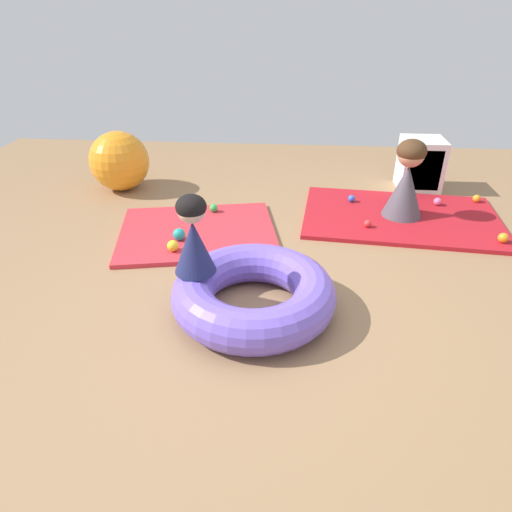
{
  "coord_description": "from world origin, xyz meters",
  "views": [
    {
      "loc": [
        0.17,
        -2.68,
        1.9
      ],
      "look_at": [
        -0.05,
        0.09,
        0.32
      ],
      "focal_mm": 32.17,
      "sensor_mm": 36.0,
      "label": 1
    }
  ],
  "objects_px": {
    "play_ball_yellow": "(173,246)",
    "play_ball_red": "(368,224)",
    "inflatable_cushion": "(254,293)",
    "child_in_navy": "(193,236)",
    "play_ball_blue": "(352,199)",
    "play_ball_orange": "(477,198)",
    "play_ball_teal": "(179,234)",
    "adult_seated": "(407,180)",
    "play_ball_orange_second": "(503,238)",
    "exercise_ball_large": "(119,161)",
    "play_ball_green": "(214,208)",
    "storage_cube": "(421,165)",
    "play_ball_pink": "(438,202)"
  },
  "relations": [
    {
      "from": "play_ball_yellow",
      "to": "play_ball_red",
      "type": "height_order",
      "value": "play_ball_yellow"
    },
    {
      "from": "inflatable_cushion",
      "to": "child_in_navy",
      "type": "bearing_deg",
      "value": 175.58
    },
    {
      "from": "play_ball_blue",
      "to": "play_ball_red",
      "type": "bearing_deg",
      "value": -81.64
    },
    {
      "from": "play_ball_orange",
      "to": "play_ball_teal",
      "type": "relative_size",
      "value": 0.73
    },
    {
      "from": "adult_seated",
      "to": "play_ball_orange_second",
      "type": "bearing_deg",
      "value": -68.51
    },
    {
      "from": "play_ball_orange_second",
      "to": "exercise_ball_large",
      "type": "distance_m",
      "value": 3.89
    },
    {
      "from": "child_in_navy",
      "to": "play_ball_yellow",
      "type": "height_order",
      "value": "child_in_navy"
    },
    {
      "from": "play_ball_orange",
      "to": "play_ball_teal",
      "type": "bearing_deg",
      "value": -159.44
    },
    {
      "from": "play_ball_teal",
      "to": "play_ball_green",
      "type": "height_order",
      "value": "play_ball_teal"
    },
    {
      "from": "storage_cube",
      "to": "play_ball_red",
      "type": "bearing_deg",
      "value": -121.98
    },
    {
      "from": "play_ball_pink",
      "to": "storage_cube",
      "type": "height_order",
      "value": "storage_cube"
    },
    {
      "from": "play_ball_pink",
      "to": "play_ball_teal",
      "type": "bearing_deg",
      "value": -158.54
    },
    {
      "from": "child_in_navy",
      "to": "play_ball_red",
      "type": "xyz_separation_m",
      "value": [
        1.34,
        1.29,
        -0.48
      ]
    },
    {
      "from": "play_ball_yellow",
      "to": "storage_cube",
      "type": "distance_m",
      "value": 2.94
    },
    {
      "from": "play_ball_orange",
      "to": "play_ball_red",
      "type": "relative_size",
      "value": 1.12
    },
    {
      "from": "play_ball_yellow",
      "to": "play_ball_orange_second",
      "type": "distance_m",
      "value": 2.83
    },
    {
      "from": "play_ball_yellow",
      "to": "play_ball_teal",
      "type": "xyz_separation_m",
      "value": [
        0.01,
        0.2,
        0.0
      ]
    },
    {
      "from": "child_in_navy",
      "to": "play_ball_yellow",
      "type": "xyz_separation_m",
      "value": [
        -0.34,
        0.7,
        -0.47
      ]
    },
    {
      "from": "play_ball_blue",
      "to": "play_ball_red",
      "type": "distance_m",
      "value": 0.6
    },
    {
      "from": "play_ball_teal",
      "to": "play_ball_green",
      "type": "distance_m",
      "value": 0.65
    },
    {
      "from": "child_in_navy",
      "to": "play_ball_pink",
      "type": "bearing_deg",
      "value": -152.62
    },
    {
      "from": "child_in_navy",
      "to": "play_ball_orange",
      "type": "distance_m",
      "value": 3.25
    },
    {
      "from": "adult_seated",
      "to": "play_ball_blue",
      "type": "height_order",
      "value": "adult_seated"
    },
    {
      "from": "play_ball_pink",
      "to": "exercise_ball_large",
      "type": "bearing_deg",
      "value": 175.1
    },
    {
      "from": "play_ball_red",
      "to": "storage_cube",
      "type": "xyz_separation_m",
      "value": [
        0.7,
        1.12,
        0.21
      ]
    },
    {
      "from": "child_in_navy",
      "to": "play_ball_teal",
      "type": "xyz_separation_m",
      "value": [
        -0.34,
        0.9,
        -0.46
      ]
    },
    {
      "from": "play_ball_pink",
      "to": "play_ball_orange_second",
      "type": "bearing_deg",
      "value": -66.08
    },
    {
      "from": "play_ball_orange",
      "to": "play_ball_teal",
      "type": "xyz_separation_m",
      "value": [
        -2.87,
        -1.08,
        0.01
      ]
    },
    {
      "from": "child_in_navy",
      "to": "adult_seated",
      "type": "bearing_deg",
      "value": -150.99
    },
    {
      "from": "play_ball_teal",
      "to": "storage_cube",
      "type": "distance_m",
      "value": 2.82
    },
    {
      "from": "inflatable_cushion",
      "to": "play_ball_yellow",
      "type": "distance_m",
      "value": 1.04
    },
    {
      "from": "inflatable_cushion",
      "to": "play_ball_teal",
      "type": "height_order",
      "value": "inflatable_cushion"
    },
    {
      "from": "adult_seated",
      "to": "play_ball_pink",
      "type": "relative_size",
      "value": 9.56
    },
    {
      "from": "inflatable_cushion",
      "to": "play_ball_yellow",
      "type": "bearing_deg",
      "value": 135.34
    },
    {
      "from": "play_ball_orange_second",
      "to": "inflatable_cushion",
      "type": "bearing_deg",
      "value": -151.83
    },
    {
      "from": "play_ball_orange_second",
      "to": "exercise_ball_large",
      "type": "relative_size",
      "value": 0.13
    },
    {
      "from": "play_ball_pink",
      "to": "play_ball_orange",
      "type": "bearing_deg",
      "value": 15.2
    },
    {
      "from": "play_ball_green",
      "to": "play_ball_yellow",
      "type": "bearing_deg",
      "value": -104.42
    },
    {
      "from": "play_ball_orange",
      "to": "play_ball_orange_second",
      "type": "height_order",
      "value": "play_ball_orange_second"
    },
    {
      "from": "play_ball_orange",
      "to": "play_ball_yellow",
      "type": "relative_size",
      "value": 0.8
    },
    {
      "from": "child_in_navy",
      "to": "play_ball_pink",
      "type": "distance_m",
      "value": 2.86
    },
    {
      "from": "adult_seated",
      "to": "storage_cube",
      "type": "bearing_deg",
      "value": 33.07
    },
    {
      "from": "adult_seated",
      "to": "play_ball_pink",
      "type": "bearing_deg",
      "value": -0.94
    },
    {
      "from": "adult_seated",
      "to": "play_ball_orange_second",
      "type": "xyz_separation_m",
      "value": [
        0.76,
        -0.51,
        -0.32
      ]
    },
    {
      "from": "inflatable_cushion",
      "to": "play_ball_green",
      "type": "distance_m",
      "value": 1.64
    },
    {
      "from": "inflatable_cushion",
      "to": "child_in_navy",
      "type": "height_order",
      "value": "child_in_navy"
    },
    {
      "from": "play_ball_orange",
      "to": "storage_cube",
      "type": "distance_m",
      "value": 0.69
    },
    {
      "from": "adult_seated",
      "to": "play_ball_yellow",
      "type": "xyz_separation_m",
      "value": [
        -2.04,
        -0.89,
        -0.31
      ]
    },
    {
      "from": "play_ball_blue",
      "to": "play_ball_green",
      "type": "height_order",
      "value": "play_ball_green"
    },
    {
      "from": "inflatable_cushion",
      "to": "adult_seated",
      "type": "height_order",
      "value": "adult_seated"
    }
  ]
}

